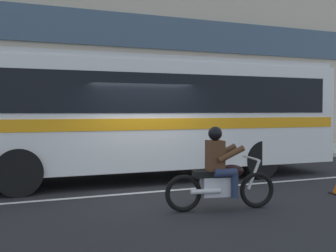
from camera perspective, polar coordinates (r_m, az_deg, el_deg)
ground_plane at (r=9.77m, az=-3.45°, el=-8.74°), size 60.00×60.00×0.00m
sidewalk_curb at (r=14.64m, az=-9.68°, el=-4.78°), size 28.00×3.80×0.15m
lane_center_stripe at (r=9.21m, az=-2.28°, el=-9.39°), size 26.60×0.14×0.01m
transit_bus at (r=10.86m, az=-3.23°, el=2.36°), size 10.63×2.76×3.22m
motorcycle_with_rider at (r=7.54m, az=7.49°, el=-6.97°), size 2.13×0.69×1.56m
fire_hydrant at (r=12.92m, az=-21.00°, el=-3.86°), size 0.22×0.30×0.75m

